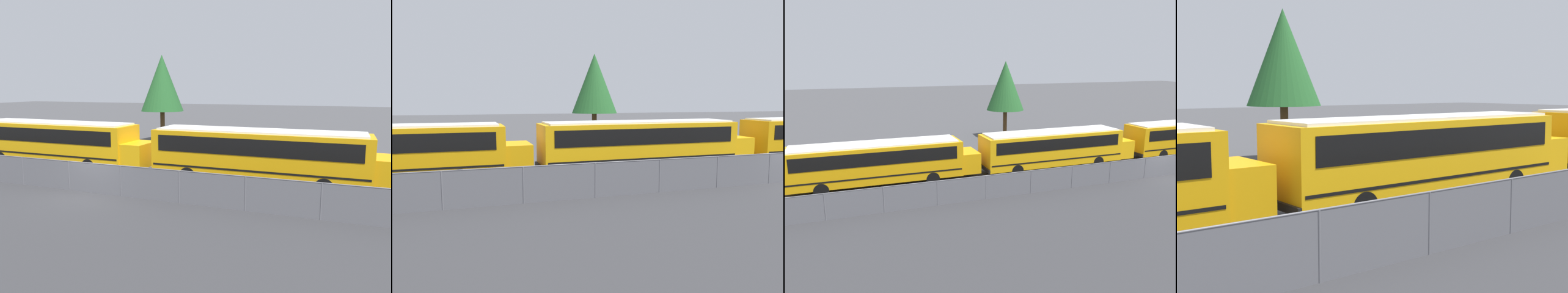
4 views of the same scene
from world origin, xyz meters
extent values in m
cylinder|color=slate|center=(-16.92, 0.00, 0.76)|extent=(0.07, 0.07, 1.52)
cylinder|color=slate|center=(-13.84, 0.00, 0.76)|extent=(0.07, 0.07, 1.52)
cylinder|color=slate|center=(-10.76, 0.00, 0.76)|extent=(0.07, 0.07, 1.52)
cylinder|color=slate|center=(-7.69, 0.00, 0.76)|extent=(0.07, 0.07, 1.52)
cylinder|color=slate|center=(-4.61, 0.00, 0.76)|extent=(0.07, 0.07, 1.52)
cylinder|color=slate|center=(-1.54, 0.00, 0.76)|extent=(0.07, 0.07, 1.52)
cube|color=orange|center=(-13.44, 4.96, 1.19)|extent=(1.37, 2.38, 1.46)
cylinder|color=black|center=(-16.30, 6.13, 0.47)|extent=(0.93, 0.28, 0.93)
cylinder|color=black|center=(-16.30, 3.78, 0.47)|extent=(0.93, 0.28, 0.93)
cube|color=#EDA80F|center=(-6.50, 4.69, 1.68)|extent=(11.44, 2.59, 2.43)
cube|color=black|center=(-6.50, 4.69, 2.22)|extent=(10.53, 2.63, 0.87)
cube|color=black|center=(-6.50, 4.69, 1.00)|extent=(11.21, 2.62, 0.10)
cube|color=#EDA80F|center=(-0.09, 4.69, 1.19)|extent=(1.37, 2.38, 1.46)
cube|color=black|center=(-12.27, 4.69, 0.62)|extent=(0.12, 2.59, 0.24)
cube|color=silver|center=(-6.50, 4.69, 2.95)|extent=(10.87, 2.33, 0.10)
cylinder|color=black|center=(-2.95, 5.86, 0.47)|extent=(0.93, 0.28, 0.93)
cylinder|color=black|center=(-2.95, 3.51, 0.47)|extent=(0.93, 0.28, 0.93)
cylinder|color=black|center=(-10.05, 5.86, 0.47)|extent=(0.93, 0.28, 0.93)
cylinder|color=black|center=(-10.05, 3.51, 0.47)|extent=(0.93, 0.28, 0.93)
cube|color=black|center=(1.39, 4.64, 0.62)|extent=(0.12, 2.59, 0.24)
cylinder|color=black|center=(3.62, 5.81, 0.47)|extent=(0.93, 0.28, 0.93)
cylinder|color=#51381E|center=(-4.85, 17.57, 1.50)|extent=(0.44, 0.44, 3.01)
cone|color=#235B28|center=(-4.85, 17.57, 5.65)|extent=(4.06, 4.06, 5.28)
camera|label=1|loc=(11.42, -15.37, 5.23)|focal=35.00mm
camera|label=2|loc=(-15.96, -15.14, 4.18)|focal=35.00mm
camera|label=3|loc=(-21.85, -20.75, 8.46)|focal=35.00mm
camera|label=4|loc=(-19.61, -9.07, 3.93)|focal=50.00mm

